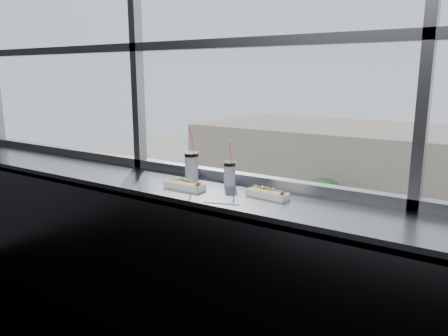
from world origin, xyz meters
The scene contains 14 objects.
wall_back_lower centered at (0.00, 1.50, 0.55)m, with size 6.00×6.00×0.00m, color black.
counter centered at (0.00, 1.23, 1.07)m, with size 6.00×0.55×0.06m, color gray.
counter_fascia centered at (0.00, 0.97, 0.55)m, with size 6.00×0.04×1.04m, color gray.
hotdog_tray_left centered at (-0.28, 1.15, 1.13)m, with size 0.27×0.09×0.07m.
hotdog_tray_right centered at (0.24, 1.27, 1.13)m, with size 0.26×0.10×0.06m.
soda_cup_left centered at (-0.40, 1.37, 1.21)m, with size 0.10×0.10×0.37m.
soda_cup_right centered at (-0.09, 1.38, 1.19)m, with size 0.08×0.08×0.30m.
loose_straw centered at (0.09, 1.01, 1.10)m, with size 0.01×0.01×0.21m, color white.
wrapper centered at (-0.34, 1.14, 1.11)m, with size 0.10×0.07×0.02m, color silver.
car_near_a centered at (-14.40, 17.50, -9.90)m, with size 6.22×2.59×2.07m, color silver.
car_far_a centered at (-8.61, 25.50, -9.98)m, with size 5.76×2.40×1.92m, color #2D2D2D.
car_near_b centered at (-5.98, 17.50, -9.83)m, with size 6.66×2.78×2.22m, color black.
pedestrian_a centered at (-7.33, 30.60, -9.96)m, with size 0.88×0.66×1.99m, color #66605B.
tree_left centered at (-9.77, 29.50, -7.48)m, with size 3.33×3.33×5.20m.
Camera 1 is at (1.39, -0.93, 1.81)m, focal length 35.00 mm.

